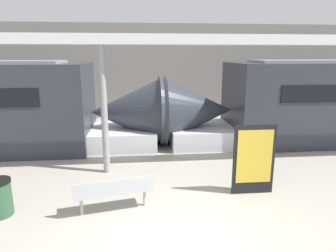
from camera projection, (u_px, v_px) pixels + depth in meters
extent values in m
plane|color=#A8A093|center=(184.00, 241.00, 5.63)|extent=(60.00, 60.00, 0.00)
cube|color=gray|center=(152.00, 71.00, 16.26)|extent=(56.00, 0.20, 5.00)
cone|color=#2D333D|center=(196.00, 110.00, 11.49)|extent=(2.81, 2.63, 2.63)
cube|color=silver|center=(202.00, 134.00, 11.74)|extent=(2.53, 2.46, 0.70)
cone|color=#2D333D|center=(128.00, 112.00, 11.24)|extent=(2.81, 2.63, 2.63)
cube|color=silver|center=(122.00, 136.00, 11.44)|extent=(2.53, 2.46, 0.70)
cube|color=#ADB2B7|center=(114.00, 191.00, 6.65)|extent=(1.81, 0.79, 0.04)
cube|color=#ADB2B7|center=(114.00, 187.00, 6.42)|extent=(1.73, 0.39, 0.33)
cylinder|color=#ADB2B7|center=(81.00, 205.00, 6.50)|extent=(0.07, 0.07, 0.43)
cylinder|color=#ADB2B7|center=(145.00, 197.00, 6.91)|extent=(0.07, 0.07, 0.43)
cube|color=black|center=(254.00, 160.00, 7.37)|extent=(1.04, 0.06, 1.77)
cube|color=gold|center=(255.00, 157.00, 7.31)|extent=(0.89, 0.01, 1.35)
cylinder|color=gray|center=(104.00, 111.00, 8.50)|extent=(0.19, 0.19, 3.67)
cube|color=silver|center=(100.00, 39.00, 8.04)|extent=(28.00, 0.60, 0.28)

